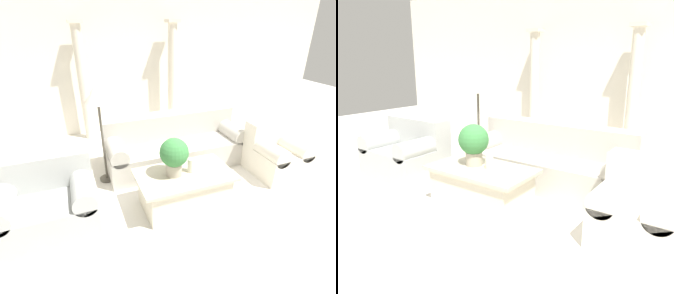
{
  "view_description": "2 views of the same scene",
  "coord_description": "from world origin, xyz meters",
  "views": [
    {
      "loc": [
        -1.4,
        -2.99,
        2.33
      ],
      "look_at": [
        -0.18,
        0.16,
        0.66
      ],
      "focal_mm": 28.0,
      "sensor_mm": 36.0,
      "label": 1
    },
    {
      "loc": [
        2.26,
        -3.21,
        1.76
      ],
      "look_at": [
        -0.14,
        0.17,
        0.64
      ],
      "focal_mm": 35.0,
      "sensor_mm": 36.0,
      "label": 2
    }
  ],
  "objects": [
    {
      "name": "armchair",
      "position": [
        1.62,
        -0.06,
        0.36
      ],
      "size": [
        0.77,
        0.82,
        0.83
      ],
      "color": "beige",
      "rests_on": "ground_plane"
    },
    {
      "name": "pillar_candle",
      "position": [
        -0.04,
        -0.32,
        0.59
      ],
      "size": [
        0.09,
        0.09,
        0.19
      ],
      "color": "silver",
      "rests_on": "coffee_table"
    },
    {
      "name": "sofa_long",
      "position": [
        0.18,
        0.79,
        0.35
      ],
      "size": [
        2.36,
        0.89,
        0.86
      ],
      "color": "#B7B2A8",
      "rests_on": "ground_plane"
    },
    {
      "name": "column_left",
      "position": [
        -1.09,
        2.45,
        1.18
      ],
      "size": [
        0.26,
        0.26,
        2.31
      ],
      "color": "beige",
      "rests_on": "ground_plane"
    },
    {
      "name": "wall_back",
      "position": [
        0.0,
        2.78,
        1.6
      ],
      "size": [
        10.0,
        0.06,
        3.2
      ],
      "color": "silver",
      "rests_on": "ground_plane"
    },
    {
      "name": "ground_plane",
      "position": [
        0.0,
        0.0,
        0.0
      ],
      "size": [
        16.0,
        16.0,
        0.0
      ],
      "primitive_type": "plane",
      "color": "silver"
    },
    {
      "name": "coffee_table",
      "position": [
        -0.14,
        -0.34,
        0.25
      ],
      "size": [
        1.27,
        0.74,
        0.5
      ],
      "color": "beige",
      "rests_on": "ground_plane"
    },
    {
      "name": "column_right",
      "position": [
        0.81,
        2.45,
        1.18
      ],
      "size": [
        0.26,
        0.26,
        2.31
      ],
      "color": "beige",
      "rests_on": "ground_plane"
    },
    {
      "name": "potted_plant",
      "position": [
        -0.28,
        -0.32,
        0.79
      ],
      "size": [
        0.37,
        0.37,
        0.51
      ],
      "color": "#B2A893",
      "rests_on": "coffee_table"
    },
    {
      "name": "loveseat",
      "position": [
        -1.85,
        -0.08,
        0.36
      ],
      "size": [
        1.14,
        0.89,
        0.86
      ],
      "color": "#ABAEAA",
      "rests_on": "ground_plane"
    },
    {
      "name": "floor_lamp",
      "position": [
        -1.03,
        0.67,
        1.32
      ],
      "size": [
        0.37,
        0.37,
        1.55
      ],
      "color": "#4C473D",
      "rests_on": "ground_plane"
    }
  ]
}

